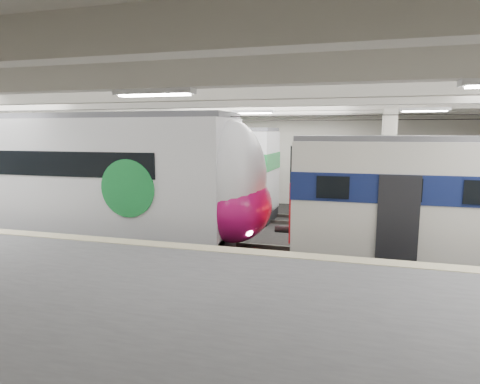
% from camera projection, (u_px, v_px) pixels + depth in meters
% --- Properties ---
extents(station_hall, '(36.00, 24.00, 5.75)m').
position_uv_depth(station_hall, '(223.00, 164.00, 11.87)').
color(station_hall, black).
rests_on(station_hall, ground).
extents(modern_emu, '(15.25, 3.15, 4.85)m').
position_uv_depth(modern_emu, '(91.00, 180.00, 15.18)').
color(modern_emu, silver).
rests_on(modern_emu, ground).
extents(far_train, '(13.72, 3.28, 4.37)m').
position_uv_depth(far_train, '(144.00, 170.00, 20.64)').
color(far_train, silver).
rests_on(far_train, ground).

